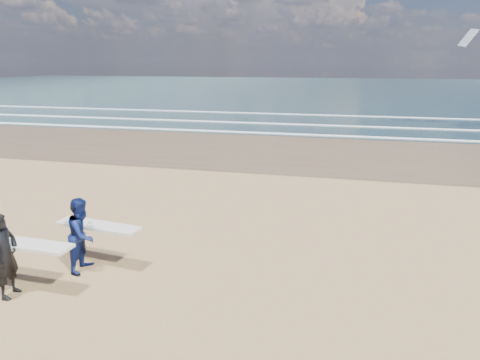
# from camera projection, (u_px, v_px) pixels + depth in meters

# --- Properties ---
(ocean) EXTENTS (220.00, 100.00, 0.02)m
(ocean) POSITION_uv_depth(u_px,v_px,m) (427.00, 91.00, 71.48)
(ocean) COLOR #182D35
(ocean) RESTS_ON ground
(surfer_near) EXTENTS (2.22, 1.02, 1.89)m
(surfer_near) POSITION_uv_depth(u_px,v_px,m) (8.00, 254.00, 9.04)
(surfer_near) COLOR black
(surfer_near) RESTS_ON ground
(surfer_far) EXTENTS (2.25, 1.19, 1.81)m
(surfer_far) POSITION_uv_depth(u_px,v_px,m) (84.00, 234.00, 10.23)
(surfer_far) COLOR #0D194D
(surfer_far) RESTS_ON ground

